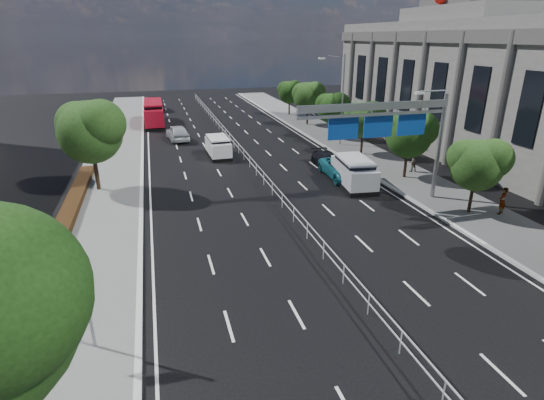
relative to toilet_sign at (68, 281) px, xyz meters
name	(u,v)px	position (x,y,z in m)	size (l,w,h in m)	color
ground	(359,303)	(10.95, 0.00, -2.94)	(160.00, 160.00, 0.00)	black
sidewalk_near	(66,353)	(-0.55, 0.00, -2.87)	(5.00, 140.00, 0.14)	slate
kerb_near	(139,340)	(1.95, 0.00, -2.87)	(0.25, 140.00, 0.15)	silver
kerb_far	(530,272)	(19.95, 0.00, -2.87)	(0.25, 140.00, 0.15)	silver
median_fence	(245,157)	(10.95, 22.50, -2.42)	(0.05, 85.00, 1.02)	silver
hedge_near	(40,281)	(-2.35, 5.00, -2.58)	(1.00, 36.00, 0.44)	black
toilet_sign	(68,281)	(0.00, 0.00, 0.00)	(1.62, 0.18, 4.34)	gray
overhead_gantry	(390,121)	(17.69, 10.05, 2.66)	(10.24, 0.38, 7.45)	gray
streetlight_far	(340,94)	(21.46, 26.00, 2.27)	(2.78, 2.40, 9.00)	gray
civic_hall	(482,84)	(34.67, 22.00, 3.33)	(14.40, 36.00, 14.35)	slate
near_tree_back	(91,129)	(-0.99, 17.97, 1.67)	(4.84, 4.51, 6.69)	black
far_tree_c	(478,162)	(22.20, 6.98, 0.48)	(3.52, 3.28, 4.94)	black
far_tree_d	(410,133)	(22.20, 14.48, 0.74)	(3.85, 3.59, 5.34)	black
far_tree_e	(364,118)	(22.20, 21.98, 0.61)	(3.63, 3.38, 5.13)	black
far_tree_f	(332,106)	(22.20, 29.48, 0.55)	(3.52, 3.28, 5.02)	black
far_tree_g	(308,95)	(22.20, 36.98, 0.81)	(3.96, 3.69, 5.45)	black
far_tree_h	(290,91)	(22.20, 44.48, 0.48)	(3.41, 3.18, 4.91)	black
white_minivan	(218,147)	(8.92, 25.16, -2.03)	(1.97, 4.35, 1.87)	black
red_bus	(154,112)	(3.45, 42.99, -1.42)	(2.42, 9.79, 2.92)	black
near_car_silver	(178,133)	(5.70, 33.02, -2.11)	(1.97, 4.90, 1.67)	#B2B6BA
near_car_dark	(157,105)	(4.15, 54.18, -2.10)	(1.79, 5.14, 1.69)	black
silver_minivan	(354,172)	(17.45, 14.00, -1.89)	(2.77, 5.36, 2.14)	black
parked_car_teal	(343,169)	(17.45, 15.96, -2.20)	(2.48, 5.38, 1.50)	#1B6B7A
parked_car_dark	(328,160)	(17.45, 19.00, -2.31)	(1.79, 4.39, 1.28)	black
pedestrian_a	(502,201)	(23.83, 6.18, -1.92)	(0.64, 0.42, 1.77)	gray
pedestrian_b	(412,162)	(23.56, 15.64, -2.03)	(0.75, 0.58, 1.54)	gray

